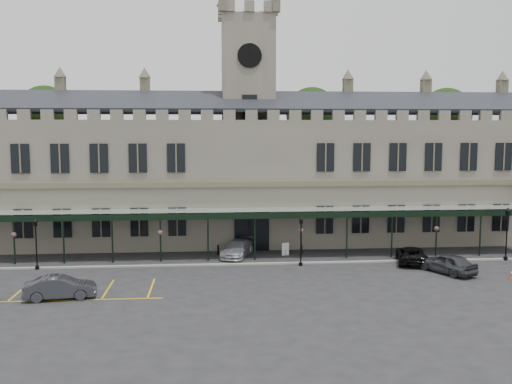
{
  "coord_description": "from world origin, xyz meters",
  "views": [
    {
      "loc": [
        -3.78,
        -40.65,
        11.18
      ],
      "look_at": [
        0.0,
        6.0,
        6.0
      ],
      "focal_mm": 40.0,
      "sensor_mm": 36.0,
      "label": 1
    }
  ],
  "objects": [
    {
      "name": "canopy",
      "position": [
        0.0,
        7.46,
        2.4
      ],
      "size": [
        50.0,
        4.1,
        4.3
      ],
      "color": "#8C9E93",
      "rests_on": "ground"
    },
    {
      "name": "lamp_post_left",
      "position": [
        -17.65,
        5.27,
        2.46
      ],
      "size": [
        0.39,
        0.39,
        4.15
      ],
      "color": "black",
      "rests_on": "ground"
    },
    {
      "name": "station_building",
      "position": [
        0.0,
        15.91,
        6.47
      ],
      "size": [
        60.0,
        10.36,
        17.3
      ],
      "color": "#676156",
      "rests_on": "ground"
    },
    {
      "name": "kerb",
      "position": [
        0.0,
        5.5,
        0.06
      ],
      "size": [
        60.0,
        0.4,
        0.12
      ],
      "primitive_type": "cube",
      "color": "gray",
      "rests_on": "ground"
    },
    {
      "name": "parking_markings",
      "position": [
        -14.0,
        -1.5,
        0.0
      ],
      "size": [
        16.0,
        6.0,
        0.01
      ],
      "primitive_type": null,
      "color": "gold",
      "rests_on": "ground"
    },
    {
      "name": "car_van",
      "position": [
        13.0,
        5.0,
        0.7
      ],
      "size": [
        3.51,
        5.46,
        1.4
      ],
      "primitive_type": "imported",
      "rotation": [
        0.0,
        0.0,
        2.89
      ],
      "color": "black",
      "rests_on": "ground"
    },
    {
      "name": "tree_behind_mid",
      "position": [
        8.0,
        25.0,
        12.81
      ],
      "size": [
        6.0,
        6.0,
        16.0
      ],
      "color": "#332314",
      "rests_on": "ground"
    },
    {
      "name": "sign_board",
      "position": [
        2.85,
        8.73,
        0.55
      ],
      "size": [
        0.65,
        0.21,
        1.13
      ],
      "rotation": [
        0.0,
        0.0,
        0.25
      ],
      "color": "black",
      "rests_on": "ground"
    },
    {
      "name": "clock_tower",
      "position": [
        0.0,
        16.0,
        13.11
      ],
      "size": [
        5.6,
        5.6,
        24.8
      ],
      "color": "#676156",
      "rests_on": "ground"
    },
    {
      "name": "car_left_b",
      "position": [
        -13.73,
        -2.99,
        0.76
      ],
      "size": [
        4.79,
        2.24,
        1.52
      ],
      "primitive_type": "imported",
      "rotation": [
        0.0,
        0.0,
        1.71
      ],
      "color": "#313338",
      "rests_on": "ground"
    },
    {
      "name": "car_right_a",
      "position": [
        14.6,
        1.44,
        0.8
      ],
      "size": [
        3.83,
        5.02,
        1.59
      ],
      "primitive_type": "imported",
      "rotation": [
        0.0,
        0.0,
        3.62
      ],
      "color": "#313338",
      "rests_on": "ground"
    },
    {
      "name": "ground",
      "position": [
        0.0,
        0.0,
        0.0
      ],
      "size": [
        140.0,
        140.0,
        0.0
      ],
      "primitive_type": "plane",
      "color": "black"
    },
    {
      "name": "bollard_left",
      "position": [
        -3.12,
        9.42,
        0.45
      ],
      "size": [
        0.16,
        0.16,
        0.89
      ],
      "primitive_type": "cylinder",
      "color": "black",
      "rests_on": "ground"
    },
    {
      "name": "lamp_post_right",
      "position": [
        21.42,
        5.34,
        2.71
      ],
      "size": [
        0.43,
        0.43,
        4.57
      ],
      "color": "black",
      "rests_on": "ground"
    },
    {
      "name": "lamp_post_mid",
      "position": [
        3.59,
        4.8,
        2.45
      ],
      "size": [
        0.39,
        0.39,
        4.12
      ],
      "color": "black",
      "rests_on": "ground"
    },
    {
      "name": "car_taxi",
      "position": [
        -1.44,
        8.62,
        0.72
      ],
      "size": [
        3.52,
        5.37,
        1.45
      ],
      "primitive_type": "imported",
      "rotation": [
        0.0,
        0.0,
        -0.33
      ],
      "color": "#A5A8AE",
      "rests_on": "ground"
    },
    {
      "name": "tree_behind_left",
      "position": [
        -22.0,
        25.0,
        12.81
      ],
      "size": [
        6.0,
        6.0,
        16.0
      ],
      "color": "#332314",
      "rests_on": "ground"
    },
    {
      "name": "bollard_right",
      "position": [
        4.39,
        9.15,
        0.41
      ],
      "size": [
        0.15,
        0.15,
        0.82
      ],
      "primitive_type": "cylinder",
      "color": "black",
      "rests_on": "ground"
    },
    {
      "name": "tree_behind_right",
      "position": [
        24.0,
        25.0,
        12.81
      ],
      "size": [
        6.0,
        6.0,
        16.0
      ],
      "color": "#332314",
      "rests_on": "ground"
    }
  ]
}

